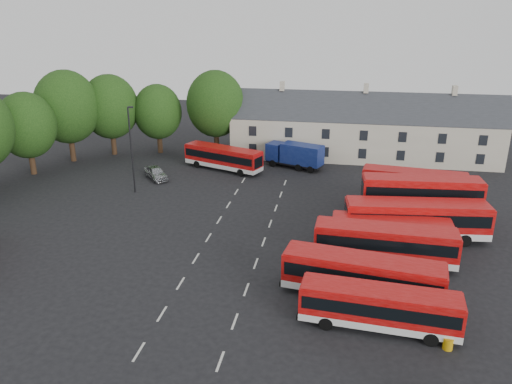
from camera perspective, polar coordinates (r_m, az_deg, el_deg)
ground at (r=43.19m, az=-6.15°, el=-6.34°), size 140.00×140.00×0.00m
lane_markings at (r=44.36m, az=-2.33°, el=-5.47°), size 5.15×33.80×0.01m
treeline at (r=65.97m, az=-19.41°, el=8.16°), size 29.92×32.59×12.01m
terrace_houses at (r=68.82m, az=12.12°, el=6.91°), size 35.70×7.13×10.06m
bus_row_a at (r=33.12m, az=13.91°, el=-12.45°), size 10.09×3.10×2.81m
bus_row_b at (r=35.97m, az=12.05°, el=-9.13°), size 11.30×4.13×3.13m
bus_row_c at (r=41.03m, az=14.52°, el=-5.50°), size 11.14×3.05×3.12m
bus_row_d at (r=43.55m, az=15.16°, el=-4.30°), size 9.84×2.40×2.78m
bus_row_e at (r=45.88m, az=17.86°, el=-2.74°), size 12.52×4.07×3.48m
bus_dd_south at (r=49.44m, az=18.30°, el=-0.54°), size 11.06×3.21×4.48m
bus_dd_north at (r=52.38m, az=17.54°, el=0.48°), size 10.30×3.60×4.14m
bus_north at (r=62.87m, az=-3.78°, el=4.09°), size 10.54×6.01×2.94m
box_truck at (r=63.72m, az=4.52°, el=4.31°), size 7.63×4.73×3.19m
silver_car at (r=60.85m, az=-11.37°, el=2.18°), size 4.28×4.58×1.53m
grit_bin at (r=33.30m, az=21.09°, el=-15.85°), size 0.60×0.60×0.75m
lamppost at (r=55.62m, az=-14.05°, el=4.94°), size 0.67×0.39×9.58m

